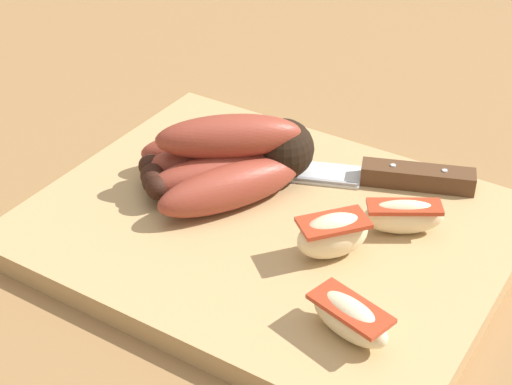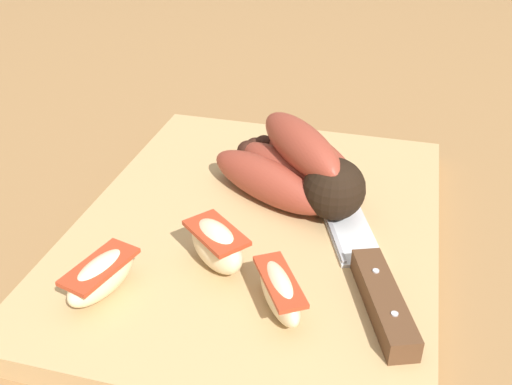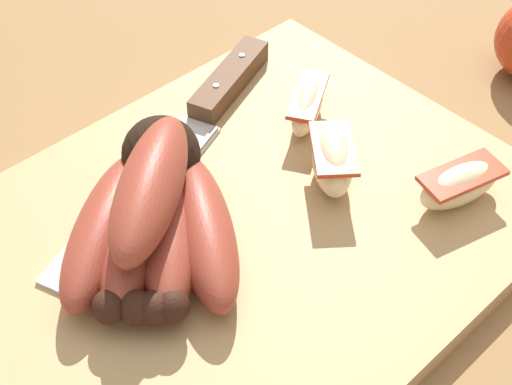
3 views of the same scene
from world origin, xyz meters
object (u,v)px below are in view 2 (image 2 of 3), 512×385
apple_wedge_middle (101,276)px  apple_wedge_far (217,245)px  apple_wedge_near (279,291)px  banana_bunch (300,169)px  chefs_knife (365,262)px

apple_wedge_middle → apple_wedge_far: (0.05, -0.07, 0.00)m
apple_wedge_near → apple_wedge_far: size_ratio=1.05×
apple_wedge_near → apple_wedge_far: 0.07m
apple_wedge_middle → banana_bunch: bearing=-32.9°
chefs_knife → apple_wedge_middle: size_ratio=3.92×
banana_bunch → apple_wedge_near: banana_bunch is taller
apple_wedge_middle → chefs_knife: bearing=-67.1°
chefs_knife → apple_wedge_far: size_ratio=4.31×
banana_bunch → apple_wedge_far: (-0.12, 0.04, -0.01)m
chefs_knife → apple_wedge_middle: 0.20m
banana_bunch → chefs_knife: size_ratio=0.61×
apple_wedge_near → apple_wedge_middle: apple_wedge_near is taller
apple_wedge_near → apple_wedge_far: apple_wedge_far is taller
apple_wedge_middle → apple_wedge_far: size_ratio=1.10×
banana_bunch → apple_wedge_far: 0.13m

